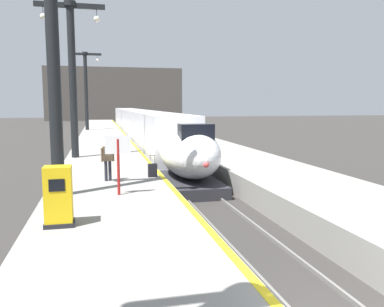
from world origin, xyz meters
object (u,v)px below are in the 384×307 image
Objects in this scene: station_column_far at (72,65)px; passenger_near_edge at (108,158)px; rolling_suitcase at (153,170)px; station_column_mid at (52,34)px; ticket_machine_yellow at (59,198)px; highspeed_train_main at (140,125)px; station_column_distant at (86,84)px; departure_info_board at (118,153)px.

passenger_near_edge is at bearing -77.65° from station_column_far.
station_column_mid is at bearing -143.01° from rolling_suitcase.
ticket_machine_yellow is at bearing -88.58° from station_column_far.
station_column_far is 9.41m from passenger_near_edge.
highspeed_train_main is 33.62× the size of passenger_near_edge.
station_column_distant reaches higher than highspeed_train_main.
station_column_mid is 7.00m from rolling_suitcase.
departure_info_board reaches higher than rolling_suitcase.
station_column_mid is 4.36× the size of departure_info_board.
passenger_near_edge is at bearing 76.80° from ticket_machine_yellow.
highspeed_train_main is 33.60m from ticket_machine_yellow.
departure_info_board is at bearing -86.85° from station_column_distant.
rolling_suitcase is 0.61× the size of ticket_machine_yellow.
station_column_mid is at bearing 95.47° from ticket_machine_yellow.
station_column_far is 9.96m from rolling_suitcase.
station_column_distant is 37.94m from departure_info_board.
station_column_far is at bearing -107.20° from highspeed_train_main.
station_column_far is 0.95× the size of station_column_distant.
ticket_machine_yellow is at bearing -99.51° from highspeed_train_main.
station_column_far is (0.00, 10.42, -0.03)m from station_column_mid.
station_column_mid reaches higher than passenger_near_edge.
highspeed_train_main is 6.19× the size of station_column_far.
departure_info_board is (-3.83, -29.86, 0.60)m from highspeed_train_main.
ticket_machine_yellow is (0.35, -40.91, -5.04)m from station_column_distant.
station_column_distant reaches higher than ticket_machine_yellow.
highspeed_train_main reaches higher than passenger_near_edge.
rolling_suitcase is (3.71, -34.46, -5.48)m from station_column_distant.
departure_info_board reaches higher than passenger_near_edge.
station_column_far reaches higher than ticket_machine_yellow.
passenger_near_edge is 2.81m from departure_info_board.
station_column_mid reaches higher than departure_info_board.
station_column_distant is 6.05× the size of ticket_machine_yellow.
rolling_suitcase is 0.46× the size of departure_info_board.
station_column_mid is 5.77× the size of ticket_machine_yellow.
highspeed_train_main is at bearing 85.30° from rolling_suitcase.
station_column_mid is at bearing -126.71° from passenger_near_edge.
departure_info_board is (-1.63, -3.18, 1.20)m from rolling_suitcase.
station_column_distant is at bearing 90.00° from station_column_far.
highspeed_train_main is 26.80× the size of departure_info_board.
rolling_suitcase is at bearing 36.99° from station_column_mid.
station_column_distant is at bearing 96.14° from rolling_suitcase.
station_column_far reaches higher than passenger_near_edge.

